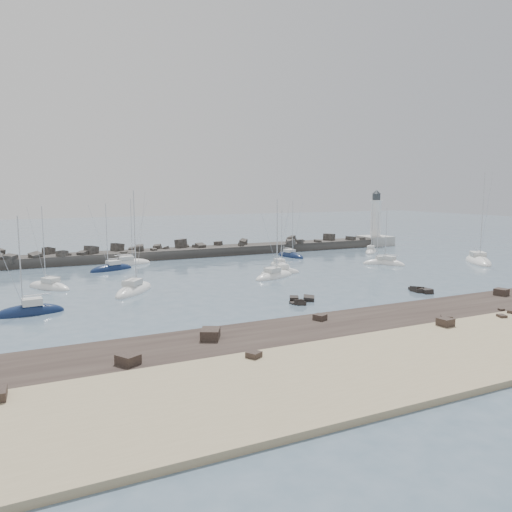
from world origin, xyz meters
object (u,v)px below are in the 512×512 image
(lighthouse, at_px, (375,233))
(sailboat_13, at_px, (111,269))
(sailboat_3, at_px, (134,291))
(sailboat_7, at_px, (274,277))
(sailboat_6, at_px, (280,266))
(sailboat_12, at_px, (371,252))
(sailboat_2, at_px, (29,313))
(sailboat_1, at_px, (49,287))
(sailboat_4, at_px, (129,264))
(sailboat_9, at_px, (380,263))
(sailboat_11, at_px, (478,262))
(sailboat_5, at_px, (280,273))
(sailboat_10, at_px, (388,263))
(sailboat_8, at_px, (290,256))

(lighthouse, bearing_deg, sailboat_13, -170.58)
(sailboat_3, xyz_separation_m, sailboat_7, (22.63, 1.51, -0.01))
(sailboat_6, height_order, sailboat_13, sailboat_13)
(sailboat_6, bearing_deg, sailboat_12, 18.21)
(sailboat_2, bearing_deg, sailboat_1, 78.54)
(sailboat_4, distance_m, sailboat_9, 47.36)
(sailboat_6, bearing_deg, sailboat_7, -123.94)
(lighthouse, xyz_separation_m, sailboat_4, (-63.14, -6.00, -2.95))
(lighthouse, distance_m, sailboat_2, 90.13)
(sailboat_1, distance_m, sailboat_12, 68.40)
(sailboat_11, bearing_deg, sailboat_1, 173.10)
(sailboat_11, bearing_deg, sailboat_12, 112.47)
(sailboat_2, relative_size, sailboat_5, 1.09)
(sailboat_4, bearing_deg, sailboat_6, -32.16)
(sailboat_1, relative_size, sailboat_13, 1.00)
(sailboat_4, height_order, sailboat_7, sailboat_7)
(sailboat_2, bearing_deg, sailboat_4, 61.18)
(lighthouse, height_order, sailboat_12, lighthouse)
(sailboat_4, bearing_deg, sailboat_10, -25.63)
(sailboat_10, relative_size, sailboat_12, 0.99)
(sailboat_3, distance_m, sailboat_11, 65.83)
(sailboat_5, bearing_deg, sailboat_1, 173.95)
(sailboat_4, distance_m, sailboat_10, 48.75)
(sailboat_3, bearing_deg, sailboat_11, -1.09)
(sailboat_6, relative_size, sailboat_11, 0.63)
(sailboat_6, bearing_deg, sailboat_5, -118.61)
(sailboat_13, bearing_deg, sailboat_5, -33.74)
(sailboat_6, relative_size, sailboat_10, 1.00)
(sailboat_5, xyz_separation_m, sailboat_7, (-2.64, -2.69, -0.01))
(sailboat_5, xyz_separation_m, sailboat_9, (22.46, 1.71, -0.01))
(sailboat_1, relative_size, sailboat_10, 1.09)
(sailboat_12, bearing_deg, lighthouse, 47.48)
(sailboat_6, relative_size, sailboat_9, 1.09)
(sailboat_2, xyz_separation_m, sailboat_3, (13.35, 7.10, -0.01))
(sailboat_11, bearing_deg, sailboat_6, 162.13)
(sailboat_10, height_order, sailboat_13, sailboat_13)
(sailboat_1, xyz_separation_m, sailboat_5, (35.56, -3.77, 0.01))
(sailboat_2, height_order, sailboat_12, sailboat_2)
(sailboat_3, distance_m, sailboat_10, 48.94)
(sailboat_8, height_order, sailboat_10, sailboat_8)
(sailboat_8, distance_m, sailboat_10, 20.70)
(sailboat_4, distance_m, sailboat_6, 28.41)
(sailboat_4, xyz_separation_m, sailboat_5, (20.51, -21.61, 0.01))
(sailboat_2, xyz_separation_m, sailboat_9, (61.08, 13.01, -0.03))
(sailboat_9, bearing_deg, sailboat_11, -21.59)
(sailboat_2, bearing_deg, sailboat_5, 16.31)
(sailboat_9, relative_size, sailboat_13, 0.84)
(lighthouse, distance_m, sailboat_10, 33.33)
(lighthouse, relative_size, sailboat_1, 1.16)
(sailboat_6, bearing_deg, sailboat_8, 52.56)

